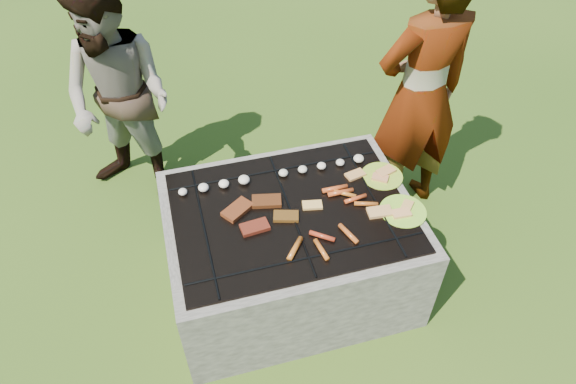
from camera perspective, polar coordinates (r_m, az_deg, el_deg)
The scene contains 10 objects.
lawn at distance 3.13m, azimuth 0.25°, elevation -9.81°, with size 60.00×60.00×0.00m, color #274611.
fire_pit at distance 2.90m, azimuth 0.26°, elevation -6.56°, with size 1.30×1.00×0.62m.
mushrooms at distance 2.83m, azimuth -1.65°, elevation 1.95°, with size 1.05×0.06×0.04m.
pork_slabs at distance 2.64m, azimuth -3.38°, elevation -2.23°, with size 0.39×0.27×0.02m.
sausages at distance 2.62m, azimuth 5.24°, elevation -2.67°, with size 0.56×0.46×0.03m.
bread_on_grate at distance 2.73m, azimuth 7.52°, elevation -0.78°, with size 0.44×0.38×0.02m.
plate_far at distance 2.89m, azimuth 10.41°, elevation 1.75°, with size 0.26×0.26×0.03m.
plate_near at distance 2.72m, azimuth 12.65°, elevation -2.12°, with size 0.30×0.30×0.03m.
cook at distance 3.15m, azimuth 14.49°, elevation 10.31°, with size 0.61×0.40×1.68m, color gray.
bystander at distance 3.35m, azimuth -18.17°, elevation 9.65°, with size 0.72×0.56×1.48m, color #A6968A.
Camera 1 is at (-0.50, -1.76, 2.54)m, focal length 32.00 mm.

